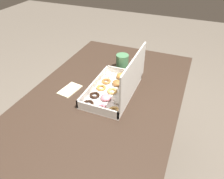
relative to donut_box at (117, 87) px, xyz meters
name	(u,v)px	position (x,y,z in m)	size (l,w,h in m)	color
ground_plane	(107,176)	(0.03, -0.06, -0.80)	(8.00, 8.00, 0.00)	#6B6054
dining_table	(106,109)	(0.03, -0.06, -0.15)	(1.22, 0.79, 0.76)	#38281E
donut_box	(117,87)	(0.00, 0.00, 0.00)	(0.38, 0.23, 0.24)	white
coffee_mug	(122,62)	(-0.26, -0.07, 0.00)	(0.08, 0.08, 0.10)	#4C8456
paper_napkin	(70,90)	(0.07, -0.25, -0.04)	(0.14, 0.10, 0.01)	beige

